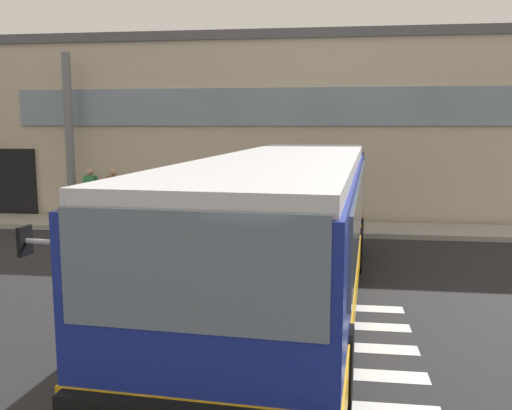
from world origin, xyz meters
name	(u,v)px	position (x,y,z in m)	size (l,w,h in m)	color
ground_plane	(202,268)	(0.00, 0.00, -0.01)	(80.00, 90.00, 0.02)	#232326
bay_paint_stripes	(268,343)	(2.00, -4.20, 0.00)	(4.40, 3.96, 0.01)	silver
terminal_building	(248,127)	(-0.69, 11.65, 3.11)	(25.21, 13.80, 6.23)	beige
boarding_curb	(237,226)	(0.00, 4.80, 0.07)	(27.41, 2.00, 0.15)	#9E9B93
entry_support_column	(69,136)	(-5.72, 5.40, 2.85)	(0.28, 0.28, 5.40)	slate
bus_main_foreground	(287,231)	(2.11, -2.21, 1.33)	(3.74, 11.76, 2.70)	navy
passenger_near_column	(91,191)	(-4.92, 5.11, 1.08)	(0.58, 0.28, 1.68)	#4C4233
passenger_by_doorway	(114,191)	(-4.10, 5.03, 1.11)	(0.57, 0.45, 1.68)	#4C4233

